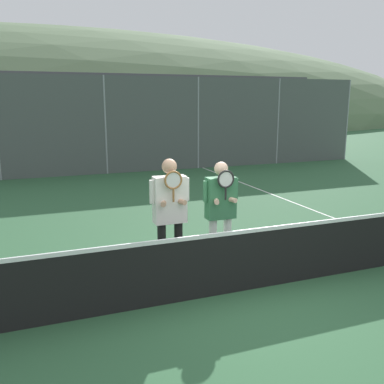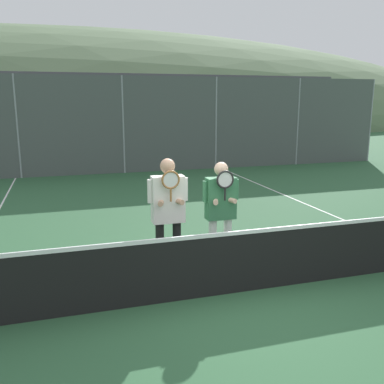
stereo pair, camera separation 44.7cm
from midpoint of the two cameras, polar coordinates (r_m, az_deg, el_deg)
name	(u,v)px [view 1 (the left image)]	position (r m, az deg, el deg)	size (l,w,h in m)	color
ground_plane	(239,291)	(6.36, 4.28, -13.08)	(120.00, 120.00, 0.00)	#2D5B38
hill_distant	(49,121)	(57.95, -18.74, 8.92)	(110.01, 61.12, 21.39)	#5B7551
clubhouse_building	(115,113)	(24.00, -10.80, 10.29)	(20.71, 5.50, 3.94)	tan
fence_back	(106,125)	(16.16, -12.25, 8.67)	(22.02, 0.06, 3.58)	gray
tennis_net	(240,260)	(6.17, 4.35, -9.07)	(10.38, 0.09, 1.03)	gray
court_line_right_sideline	(325,215)	(10.71, 16.24, -2.94)	(0.05, 16.00, 0.01)	white
player_leftmost	(170,208)	(6.44, -4.95, -2.20)	(0.62, 0.34, 1.87)	black
player_center_left	(221,206)	(6.84, 1.99, -1.85)	(0.61, 0.34, 1.76)	white
car_left_of_center	(62,146)	(18.40, -17.62, 5.90)	(4.57, 1.93, 1.68)	navy
car_center	(178,140)	(19.67, -2.53, 6.97)	(4.75, 2.10, 1.79)	navy
car_right_of_center	(277,137)	(21.80, 10.64, 7.23)	(4.64, 1.99, 1.74)	navy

